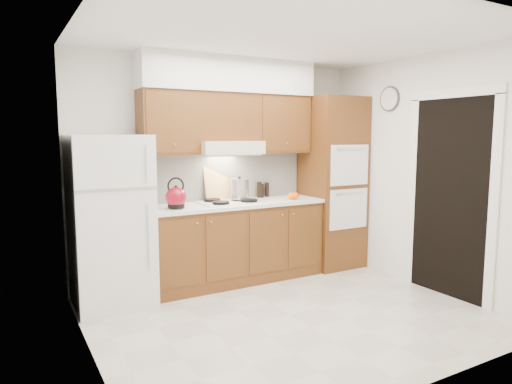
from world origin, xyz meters
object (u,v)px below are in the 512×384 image
Objects in this scene: fridge at (111,221)px; kettle at (176,197)px; stock_pot at (239,189)px; oven_cabinet at (332,183)px.

kettle is at bearing -4.13° from fridge.
kettle is 0.86m from stock_pot.
oven_cabinet is at bearing -3.32° from stock_pot.
fridge is 0.78× the size of oven_cabinet.
kettle is (0.67, -0.05, 0.20)m from fridge.
kettle is 0.97× the size of stock_pot.
oven_cabinet reaches higher than fridge.
oven_cabinet is 2.17m from kettle.
oven_cabinet is at bearing -15.93° from kettle.
oven_cabinet is (2.85, 0.03, 0.24)m from fridge.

